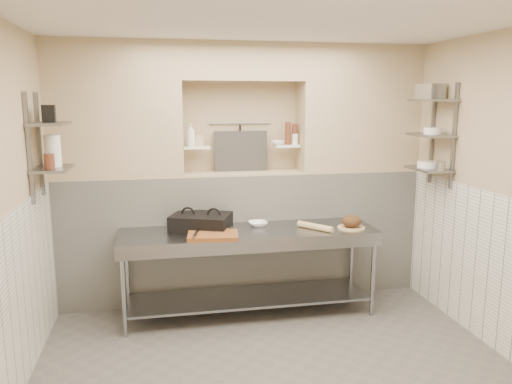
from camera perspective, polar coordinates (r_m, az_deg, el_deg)
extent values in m
cube|color=#5D5853|center=(4.37, 2.63, -20.57)|extent=(4.00, 3.90, 0.10)
cube|color=silver|center=(3.80, 3.03, 20.22)|extent=(4.00, 3.90, 0.10)
cube|color=tan|center=(5.76, -1.96, 2.46)|extent=(4.00, 0.10, 2.80)
cube|color=tan|center=(2.04, 16.81, -13.37)|extent=(4.00, 0.10, 2.80)
cube|color=silver|center=(5.67, -1.51, -4.92)|extent=(4.00, 0.40, 1.40)
cube|color=tan|center=(5.52, -1.54, 2.20)|extent=(1.30, 0.40, 0.02)
cube|color=tan|center=(5.40, -15.75, 8.99)|extent=(1.35, 0.40, 1.40)
cube|color=tan|center=(5.83, 11.55, 9.25)|extent=(1.35, 0.40, 1.40)
cube|color=tan|center=(5.47, -1.61, 14.62)|extent=(1.30, 0.40, 0.40)
cube|color=silver|center=(4.08, -26.25, -12.30)|extent=(0.02, 3.90, 1.40)
cube|color=silver|center=(4.89, 26.31, -8.59)|extent=(0.02, 3.90, 1.40)
cube|color=white|center=(5.42, -6.79, 5.07)|extent=(0.28, 0.16, 0.02)
cube|color=white|center=(5.59, 3.53, 5.29)|extent=(0.28, 0.16, 0.02)
cylinder|color=gray|center=(5.63, -1.86, 7.89)|extent=(0.70, 0.02, 0.02)
cylinder|color=black|center=(5.63, -1.82, 6.15)|extent=(0.02, 0.02, 0.30)
cube|color=#383330|center=(5.59, -1.73, 4.68)|extent=(0.60, 0.08, 0.45)
cube|color=slate|center=(5.02, -23.46, 4.99)|extent=(0.03, 0.03, 0.95)
cube|color=slate|center=(4.63, -24.49, 4.52)|extent=(0.03, 0.03, 0.95)
cube|color=slate|center=(4.82, -22.22, 2.48)|extent=(0.30, 0.50, 0.02)
cube|color=slate|center=(4.78, -22.55, 7.23)|extent=(0.30, 0.50, 0.03)
cube|color=slate|center=(5.68, 19.51, 6.31)|extent=(0.03, 0.03, 1.05)
cube|color=slate|center=(5.34, 21.68, 5.94)|extent=(0.03, 0.03, 1.05)
cube|color=slate|center=(5.48, 19.12, 2.51)|extent=(0.30, 0.50, 0.02)
cube|color=slate|center=(5.44, 19.34, 6.16)|extent=(0.30, 0.50, 0.02)
cube|color=slate|center=(5.43, 19.57, 9.84)|extent=(0.30, 0.50, 0.03)
cube|color=gray|center=(5.09, -0.82, -4.61)|extent=(2.60, 0.70, 0.04)
cube|color=gray|center=(5.32, -0.80, -11.91)|extent=(2.45, 0.60, 0.03)
cube|color=gray|center=(4.79, -0.11, -6.31)|extent=(2.60, 0.02, 0.12)
cylinder|color=gray|center=(4.89, -14.89, -11.15)|extent=(0.04, 0.04, 0.86)
cylinder|color=gray|center=(5.44, -14.50, -8.92)|extent=(0.04, 0.04, 0.86)
cylinder|color=gray|center=(5.32, 13.21, -9.30)|extent=(0.04, 0.04, 0.86)
cylinder|color=gray|center=(5.82, 10.86, -7.46)|extent=(0.04, 0.04, 0.86)
cube|color=black|center=(5.14, -6.29, -3.70)|extent=(0.69, 0.60, 0.10)
cube|color=black|center=(5.12, -6.31, -2.84)|extent=(0.69, 0.60, 0.05)
cube|color=brown|center=(4.83, -4.95, -4.99)|extent=(0.52, 0.39, 0.04)
cube|color=gray|center=(4.96, -3.74, -4.23)|extent=(0.25, 0.19, 0.01)
cylinder|color=gray|center=(4.78, -6.89, -4.72)|extent=(0.09, 0.27, 0.02)
imported|color=white|center=(5.24, 0.22, -3.65)|extent=(0.21, 0.21, 0.05)
cylinder|color=tan|center=(5.14, 6.79, -3.95)|extent=(0.31, 0.36, 0.06)
cylinder|color=tan|center=(5.25, 10.82, -4.02)|extent=(0.28, 0.28, 0.02)
ellipsoid|color=#4C2D19|center=(5.23, 10.85, -3.29)|extent=(0.20, 0.20, 0.12)
imported|color=white|center=(5.40, -7.44, 6.50)|extent=(0.12, 0.12, 0.25)
cube|color=tan|center=(5.46, -6.51, 5.88)|extent=(0.08, 0.08, 0.12)
imported|color=white|center=(5.55, 2.50, 5.64)|extent=(0.18, 0.18, 0.05)
cylinder|color=#5A2A1B|center=(5.62, 4.44, 6.60)|extent=(0.06, 0.06, 0.23)
cylinder|color=#5A2A1B|center=(5.59, 3.66, 6.70)|extent=(0.06, 0.06, 0.25)
cylinder|color=white|center=(5.62, 4.48, 6.04)|extent=(0.07, 0.07, 0.12)
cylinder|color=white|center=(4.86, -22.21, 4.39)|extent=(0.14, 0.14, 0.28)
cylinder|color=#5A2A1B|center=(4.69, -22.55, 3.25)|extent=(0.09, 0.09, 0.13)
cube|color=black|center=(4.79, -22.60, 8.29)|extent=(0.12, 0.12, 0.15)
cylinder|color=white|center=(5.49, 19.03, 3.00)|extent=(0.21, 0.21, 0.06)
cylinder|color=gray|center=(5.28, 20.33, 2.81)|extent=(0.09, 0.09, 0.09)
cylinder|color=white|center=(5.42, 19.51, 6.61)|extent=(0.18, 0.18, 0.06)
cube|color=gray|center=(5.48, 19.29, 10.79)|extent=(0.25, 0.28, 0.15)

